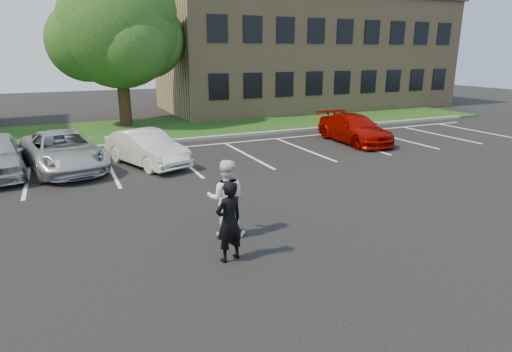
{
  "coord_description": "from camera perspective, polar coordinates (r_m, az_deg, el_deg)",
  "views": [
    {
      "loc": [
        -4.29,
        -8.37,
        4.24
      ],
      "look_at": [
        0.0,
        1.0,
        1.25
      ],
      "focal_mm": 30.0,
      "sensor_mm": 36.0,
      "label": 1
    }
  ],
  "objects": [
    {
      "name": "man_white_shirt",
      "position": [
        10.1,
        -4.01,
        -2.97
      ],
      "size": [
        1.12,
        1.02,
        1.87
      ],
      "primitive_type": "imported",
      "rotation": [
        0.0,
        0.0,
        2.72
      ],
      "color": "white",
      "rests_on": "ground"
    },
    {
      "name": "man_black_suit",
      "position": [
        8.9,
        -3.62,
        -6.07
      ],
      "size": [
        0.72,
        0.57,
        1.74
      ],
      "primitive_type": "imported",
      "rotation": [
        0.0,
        0.0,
        3.41
      ],
      "color": "black",
      "rests_on": "ground"
    },
    {
      "name": "grass_strip",
      "position": [
        25.1,
        -14.5,
        6.02
      ],
      "size": [
        44.0,
        8.0,
        0.08
      ],
      "primitive_type": "cube",
      "color": "#1D4311",
      "rests_on": "ground"
    },
    {
      "name": "car_silver_minivan",
      "position": [
        17.46,
        -24.31,
        3.06
      ],
      "size": [
        3.27,
        5.46,
        1.42
      ],
      "primitive_type": "imported",
      "rotation": [
        0.0,
        0.0,
        0.19
      ],
      "color": "silver",
      "rests_on": "ground"
    },
    {
      "name": "curb",
      "position": [
        21.23,
        -12.51,
        4.47
      ],
      "size": [
        40.0,
        0.3,
        0.15
      ],
      "primitive_type": "cube",
      "color": "gray",
      "rests_on": "ground"
    },
    {
      "name": "office_building",
      "position": [
        35.45,
        6.7,
        15.93
      ],
      "size": [
        22.4,
        10.4,
        8.3
      ],
      "color": "#A08761",
      "rests_on": "ground"
    },
    {
      "name": "car_white_sedan",
      "position": [
        17.09,
        -14.4,
        3.63
      ],
      "size": [
        2.8,
        4.35,
        1.35
      ],
      "primitive_type": "imported",
      "rotation": [
        0.0,
        0.0,
        0.36
      ],
      "color": "white",
      "rests_on": "ground"
    },
    {
      "name": "ground_plane",
      "position": [
        10.32,
        2.34,
        -8.1
      ],
      "size": [
        90.0,
        90.0,
        0.0
      ],
      "primitive_type": "plane",
      "color": "black",
      "rests_on": "ground"
    },
    {
      "name": "car_red_compact",
      "position": [
        21.4,
        12.98,
        6.16
      ],
      "size": [
        2.01,
        4.68,
        1.34
      ],
      "primitive_type": "imported",
      "rotation": [
        0.0,
        0.0,
        -0.03
      ],
      "color": "#9A0600",
      "rests_on": "ground"
    },
    {
      "name": "stall_lines",
      "position": [
        18.72,
        -6.27,
        3.0
      ],
      "size": [
        34.0,
        5.36,
        0.01
      ],
      "color": "white",
      "rests_on": "ground"
    },
    {
      "name": "tree",
      "position": [
        26.61,
        -17.69,
        17.84
      ],
      "size": [
        7.8,
        7.2,
        8.8
      ],
      "color": "black",
      "rests_on": "ground"
    }
  ]
}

